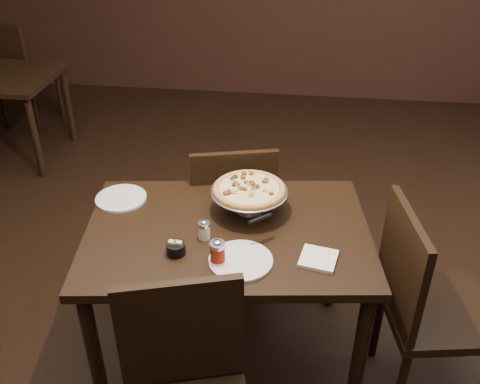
# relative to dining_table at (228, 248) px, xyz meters

# --- Properties ---
(room) EXTENTS (6.04, 7.04, 2.84)m
(room) POSITION_rel_dining_table_xyz_m (-0.01, 0.13, 0.72)
(room) COLOR black
(room) RESTS_ON ground
(dining_table) EXTENTS (1.36, 1.00, 0.79)m
(dining_table) POSITION_rel_dining_table_xyz_m (0.00, 0.00, 0.00)
(dining_table) COLOR black
(dining_table) RESTS_ON ground
(pizza_stand) EXTENTS (0.36, 0.36, 0.15)m
(pizza_stand) POSITION_rel_dining_table_xyz_m (0.08, 0.16, 0.22)
(pizza_stand) COLOR silver
(pizza_stand) RESTS_ON dining_table
(parmesan_shaker) EXTENTS (0.05, 0.05, 0.09)m
(parmesan_shaker) POSITION_rel_dining_table_xyz_m (-0.09, -0.07, 0.15)
(parmesan_shaker) COLOR #F3ECBD
(parmesan_shaker) RESTS_ON dining_table
(pepper_flake_shaker) EXTENTS (0.06, 0.06, 0.11)m
(pepper_flake_shaker) POSITION_rel_dining_table_xyz_m (-0.01, -0.23, 0.16)
(pepper_flake_shaker) COLOR maroon
(pepper_flake_shaker) RESTS_ON dining_table
(packet_caddy) EXTENTS (0.08, 0.08, 0.06)m
(packet_caddy) POSITION_rel_dining_table_xyz_m (-0.19, -0.19, 0.13)
(packet_caddy) COLOR black
(packet_caddy) RESTS_ON dining_table
(napkin_stack) EXTENTS (0.17, 0.17, 0.02)m
(napkin_stack) POSITION_rel_dining_table_xyz_m (0.40, -0.16, 0.11)
(napkin_stack) COLOR white
(napkin_stack) RESTS_ON dining_table
(plate_left) EXTENTS (0.24, 0.24, 0.01)m
(plate_left) POSITION_rel_dining_table_xyz_m (-0.55, 0.18, 0.11)
(plate_left) COLOR silver
(plate_left) RESTS_ON dining_table
(plate_near) EXTENTS (0.26, 0.26, 0.01)m
(plate_near) POSITION_rel_dining_table_xyz_m (0.09, -0.21, 0.11)
(plate_near) COLOR silver
(plate_near) RESTS_ON dining_table
(serving_spatula) EXTENTS (0.15, 0.15, 0.02)m
(serving_spatula) POSITION_rel_dining_table_xyz_m (0.15, -0.07, 0.22)
(serving_spatula) COLOR silver
(serving_spatula) RESTS_ON pizza_stand
(chair_far) EXTENTS (0.54, 0.54, 0.96)m
(chair_far) POSITION_rel_dining_table_xyz_m (-0.06, 0.54, -0.16)
(chair_far) COLOR black
(chair_far) RESTS_ON ground
(chair_side) EXTENTS (0.54, 0.54, 1.00)m
(chair_side) POSITION_rel_dining_table_xyz_m (0.88, -0.09, -0.14)
(chair_side) COLOR black
(chair_side) RESTS_ON ground
(bg_chair_far) EXTENTS (0.55, 0.55, 0.99)m
(bg_chair_far) POSITION_rel_dining_table_xyz_m (-2.31, 2.55, -0.15)
(bg_chair_far) COLOR black
(bg_chair_far) RESTS_ON ground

